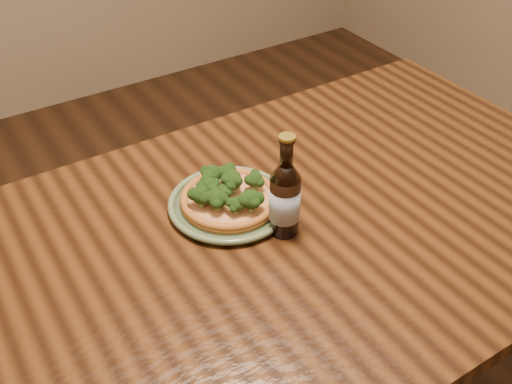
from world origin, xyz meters
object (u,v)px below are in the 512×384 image
plate (230,204)px  pizza (228,196)px  table (272,263)px  beer_bottle (285,198)px

plate → pizza: pizza is taller
table → beer_bottle: size_ratio=7.08×
table → plate: size_ratio=6.11×
table → plate: 0.16m
table → pizza: pizza is taller
plate → pizza: bearing=173.7°
pizza → beer_bottle: (0.06, -0.12, 0.05)m
plate → beer_bottle: bearing=-65.4°
pizza → plate: bearing=-6.3°
beer_bottle → table: bearing=171.6°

